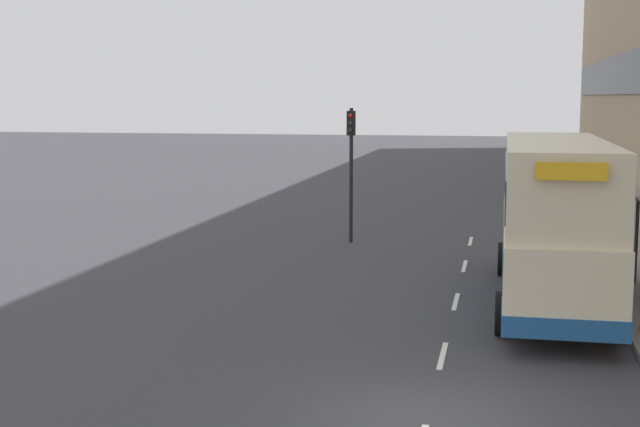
# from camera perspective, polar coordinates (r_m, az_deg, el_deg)

# --- Properties ---
(ground_plane) EXTENTS (220.00, 220.00, 0.00)m
(ground_plane) POSITION_cam_1_polar(r_m,az_deg,el_deg) (15.54, 6.86, -12.99)
(ground_plane) COLOR #38383D
(pavement) EXTENTS (5.00, 93.00, 0.14)m
(pavement) POSITION_cam_1_polar(r_m,az_deg,el_deg) (53.55, 17.38, 1.43)
(pavement) COLOR gray
(pavement) RESTS_ON ground_plane
(lane_mark_1) EXTENTS (0.12, 2.00, 0.01)m
(lane_mark_1) POSITION_cam_1_polar(r_m,az_deg,el_deg) (19.17, 7.86, -8.99)
(lane_mark_1) COLOR silver
(lane_mark_1) RESTS_ON ground_plane
(lane_mark_2) EXTENTS (0.12, 2.00, 0.01)m
(lane_mark_2) POSITION_cam_1_polar(r_m,az_deg,el_deg) (24.08, 8.69, -5.59)
(lane_mark_2) COLOR silver
(lane_mark_2) RESTS_ON ground_plane
(lane_mark_3) EXTENTS (0.12, 2.00, 0.01)m
(lane_mark_3) POSITION_cam_1_polar(r_m,az_deg,el_deg) (29.05, 9.23, -3.34)
(lane_mark_3) COLOR silver
(lane_mark_3) RESTS_ON ground_plane
(lane_mark_4) EXTENTS (0.12, 2.00, 0.01)m
(lane_mark_4) POSITION_cam_1_polar(r_m,az_deg,el_deg) (34.05, 9.61, -1.76)
(lane_mark_4) COLOR silver
(lane_mark_4) RESTS_ON ground_plane
(double_decker_bus_near) EXTENTS (2.85, 10.93, 4.30)m
(double_decker_bus_near) POSITION_cam_1_polar(r_m,az_deg,el_deg) (23.92, 14.76, -0.29)
(double_decker_bus_near) COLOR beige
(double_decker_bus_near) RESTS_ON ground_plane
(car_0) EXTENTS (2.02, 3.88, 1.67)m
(car_0) POSITION_cam_1_polar(r_m,az_deg,el_deg) (48.23, 13.97, 1.82)
(car_0) COLOR black
(car_0) RESTS_ON ground_plane
(traffic_light_far_kerb) EXTENTS (0.30, 0.32, 5.00)m
(traffic_light_far_kerb) POSITION_cam_1_polar(r_m,az_deg,el_deg) (33.03, 2.00, 3.91)
(traffic_light_far_kerb) COLOR black
(traffic_light_far_kerb) RESTS_ON ground_plane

